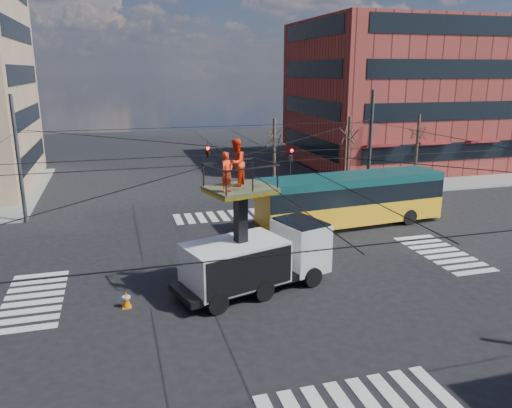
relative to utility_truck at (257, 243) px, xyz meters
The scene contains 13 objects.
ground 2.68m from the utility_truck, 67.40° to the left, with size 120.00×120.00×0.00m, color black.
sidewalk_ne 31.29m from the utility_truck, 46.15° to the left, with size 18.00×18.00×0.12m, color slate.
crosswalks 2.68m from the utility_truck, 67.40° to the left, with size 22.40×22.40×0.02m, color silver, non-canonical shape.
building_ne 34.42m from the utility_truck, 48.43° to the left, with size 20.06×16.06×14.00m.
overhead_network 2.95m from the utility_truck, 73.76° to the left, with size 24.24×24.24×8.00m.
tree_a 16.23m from the utility_truck, 69.44° to the left, with size 2.00×2.00×6.00m.
tree_b 19.16m from the utility_truck, 52.24° to the left, with size 2.00×2.00×6.00m.
tree_c 23.30m from the utility_truck, 40.42° to the left, with size 2.00×2.00×6.00m.
utility_truck is the anchor object (origin of this frame).
city_bus 10.96m from the utility_truck, 42.08° to the left, with size 11.96×3.58×3.20m.
traffic_cone 5.88m from the utility_truck, behind, with size 0.36×0.36×0.69m, color orange.
worker_ground 3.42m from the utility_truck, 166.58° to the left, with size 1.14×0.47×1.94m, color #E75B0E.
flagger 6.24m from the utility_truck, 47.18° to the left, with size 1.19×0.68×1.84m, color #E9510E.
Camera 1 is at (-6.23, -21.12, 9.36)m, focal length 35.00 mm.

